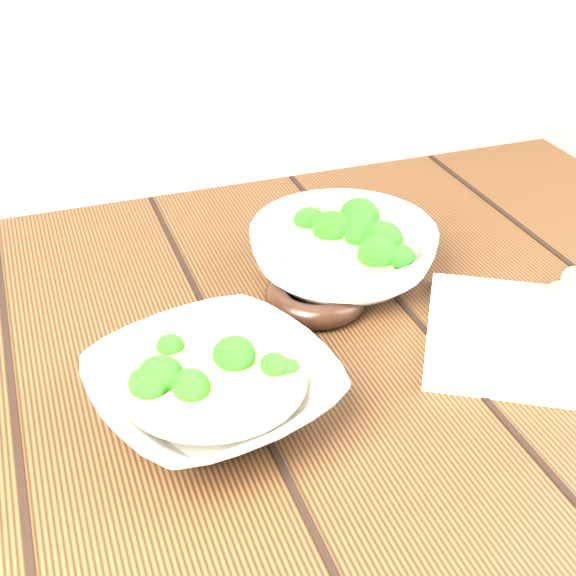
{
  "coord_description": "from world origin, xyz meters",
  "views": [
    {
      "loc": [
        -0.17,
        -0.58,
        1.22
      ],
      "look_at": [
        0.05,
        0.05,
        0.8
      ],
      "focal_mm": 50.0,
      "sensor_mm": 36.0,
      "label": 1
    }
  ],
  "objects_px": {
    "soup_bowl_back": "(343,252)",
    "trivet": "(316,296)",
    "table": "(258,459)",
    "soup_bowl_front": "(213,388)",
    "napkin": "(548,340)"
  },
  "relations": [
    {
      "from": "table",
      "to": "napkin",
      "type": "relative_size",
      "value": 5.15
    },
    {
      "from": "soup_bowl_front",
      "to": "napkin",
      "type": "distance_m",
      "value": 0.34
    },
    {
      "from": "napkin",
      "to": "soup_bowl_back",
      "type": "bearing_deg",
      "value": 159.17
    },
    {
      "from": "trivet",
      "to": "napkin",
      "type": "relative_size",
      "value": 0.46
    },
    {
      "from": "soup_bowl_front",
      "to": "trivet",
      "type": "height_order",
      "value": "soup_bowl_front"
    },
    {
      "from": "table",
      "to": "trivet",
      "type": "bearing_deg",
      "value": 39.96
    },
    {
      "from": "table",
      "to": "napkin",
      "type": "xyz_separation_m",
      "value": [
        0.28,
        -0.06,
        0.13
      ]
    },
    {
      "from": "table",
      "to": "soup_bowl_front",
      "type": "height_order",
      "value": "soup_bowl_front"
    },
    {
      "from": "trivet",
      "to": "table",
      "type": "bearing_deg",
      "value": -140.04
    },
    {
      "from": "soup_bowl_front",
      "to": "soup_bowl_back",
      "type": "height_order",
      "value": "soup_bowl_back"
    },
    {
      "from": "napkin",
      "to": "trivet",
      "type": "bearing_deg",
      "value": 174.62
    },
    {
      "from": "soup_bowl_back",
      "to": "trivet",
      "type": "xyz_separation_m",
      "value": [
        -0.05,
        -0.04,
        -0.02
      ]
    },
    {
      "from": "table",
      "to": "soup_bowl_front",
      "type": "xyz_separation_m",
      "value": [
        -0.05,
        -0.05,
        0.15
      ]
    },
    {
      "from": "soup_bowl_back",
      "to": "trivet",
      "type": "relative_size",
      "value": 2.39
    },
    {
      "from": "table",
      "to": "trivet",
      "type": "distance_m",
      "value": 0.18
    }
  ]
}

